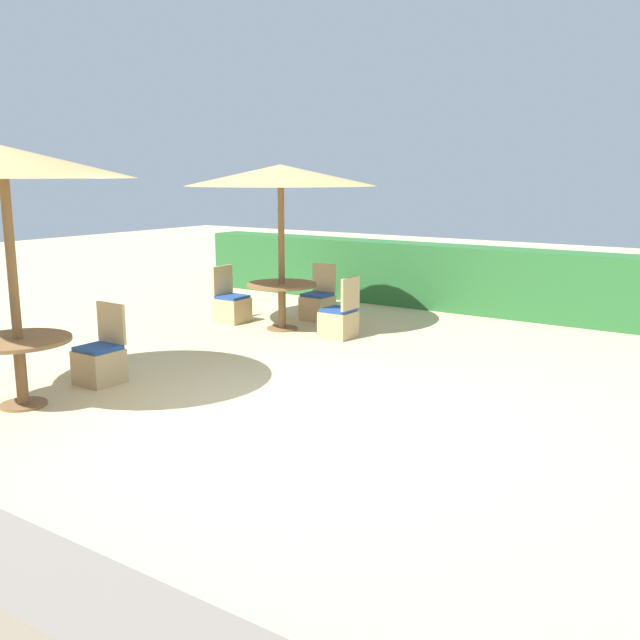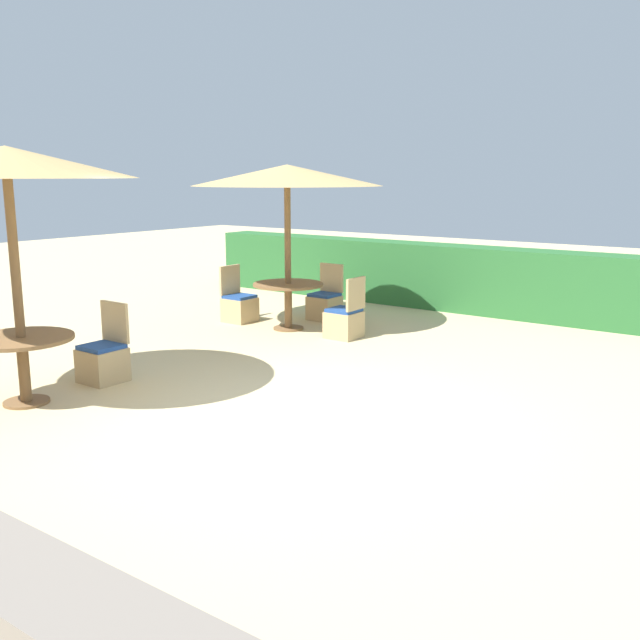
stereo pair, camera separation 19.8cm
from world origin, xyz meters
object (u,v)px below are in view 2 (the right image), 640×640
object	(u,v)px
round_table_back_left	(288,293)
patio_chair_back_left_west	(239,306)
parasol_back_left	(287,176)
parasol_front_left	(6,163)
patio_chair_back_left_north	(325,304)
patio_chair_front_left_north	(104,360)
patio_chair_back_left_east	(345,321)
round_table_front_left	(22,351)

from	to	relation	value
round_table_back_left	patio_chair_back_left_west	world-z (taller)	patio_chair_back_left_west
parasol_back_left	parasol_front_left	distance (m)	4.59
patio_chair_back_left_west	patio_chair_back_left_north	size ratio (longest dim) A/B	1.00
patio_chair_back_left_west	patio_chair_front_left_north	size ratio (longest dim) A/B	1.00
round_table_back_left	patio_chair_front_left_north	world-z (taller)	patio_chair_front_left_north
round_table_back_left	patio_chair_back_left_east	distance (m)	1.12
patio_chair_back_left_west	round_table_front_left	size ratio (longest dim) A/B	0.86
patio_chair_back_left_east	round_table_front_left	size ratio (longest dim) A/B	0.86
patio_chair_back_left_west	patio_chair_front_left_north	xyz separation A→B (m)	(1.08, -3.55, 0.00)
parasol_back_left	round_table_back_left	xyz separation A→B (m)	(0.00, 0.00, -1.80)
patio_chair_back_left_west	patio_chair_back_left_east	bearing A→B (deg)	90.76
patio_chair_back_left_west	round_table_back_left	bearing A→B (deg)	91.01
parasol_back_left	round_table_back_left	world-z (taller)	parasol_back_left
parasol_front_left	round_table_front_left	distance (m)	1.94
parasol_back_left	patio_chair_back_left_north	bearing A→B (deg)	89.32
round_table_front_left	patio_chair_front_left_north	bearing A→B (deg)	90.44
parasol_front_left	patio_chair_front_left_north	bearing A→B (deg)	90.44
patio_chair_front_left_north	round_table_front_left	bearing A→B (deg)	90.44
patio_chair_back_left_east	parasol_front_left	world-z (taller)	parasol_front_left
round_table_back_left	patio_chair_back_left_west	size ratio (longest dim) A/B	1.19
round_table_front_left	patio_chair_front_left_north	world-z (taller)	patio_chair_front_left_north
round_table_back_left	patio_chair_front_left_north	bearing A→B (deg)	-89.24
patio_chair_back_left_north	patio_chair_front_left_north	size ratio (longest dim) A/B	1.00
parasol_back_left	patio_chair_back_left_west	world-z (taller)	parasol_back_left
patio_chair_back_left_north	parasol_front_left	xyz separation A→B (m)	(0.04, -5.57, 2.26)
parasol_back_left	patio_chair_back_left_west	bearing A→B (deg)	-178.99
parasol_back_left	patio_chair_back_left_north	size ratio (longest dim) A/B	3.15
round_table_back_left	patio_chair_back_left_west	bearing A→B (deg)	-178.99
patio_chair_back_left_west	patio_chair_front_left_north	distance (m)	3.71
patio_chair_back_left_east	patio_chair_back_left_north	xyz separation A→B (m)	(-1.06, 0.97, 0.00)
patio_chair_back_left_east	patio_chair_back_left_west	xyz separation A→B (m)	(-2.11, -0.03, 0.00)
round_table_back_left	round_table_front_left	world-z (taller)	round_table_back_left
patio_chair_back_left_north	patio_chair_front_left_north	distance (m)	4.55
patio_chair_back_left_west	round_table_front_left	distance (m)	4.71
patio_chair_back_left_north	round_table_front_left	bearing A→B (deg)	90.45
patio_chair_back_left_east	patio_chair_back_left_north	bearing A→B (deg)	47.56
parasol_front_left	patio_chair_front_left_north	distance (m)	2.48
patio_chair_back_left_west	round_table_front_left	world-z (taller)	patio_chair_back_left_west
patio_chair_back_left_east	patio_chair_back_left_west	size ratio (longest dim) A/B	1.00
parasol_front_left	patio_chair_back_left_east	bearing A→B (deg)	77.52
round_table_front_left	patio_chair_front_left_north	distance (m)	1.07
patio_chair_back_left_east	patio_chair_back_left_north	size ratio (longest dim) A/B	1.00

